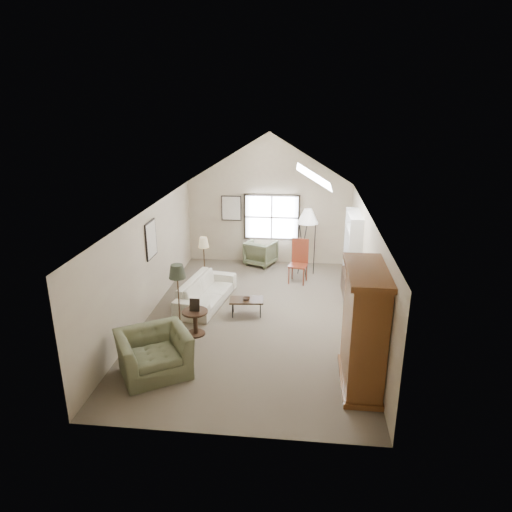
# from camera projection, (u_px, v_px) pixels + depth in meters

# --- Properties ---
(room_shell) EXTENTS (5.01, 8.01, 4.00)m
(room_shell) POSITION_uv_depth(u_px,v_px,m) (254.00, 182.00, 9.69)
(room_shell) COLOR #6D634E
(room_shell) RESTS_ON ground
(window) EXTENTS (1.72, 0.08, 1.42)m
(window) POSITION_uv_depth(u_px,v_px,m) (272.00, 217.00, 13.97)
(window) COLOR black
(window) RESTS_ON room_shell
(skylight) EXTENTS (0.80, 1.20, 0.52)m
(skylight) POSITION_uv_depth(u_px,v_px,m) (315.00, 176.00, 10.40)
(skylight) COLOR white
(skylight) RESTS_ON room_shell
(wall_art) EXTENTS (1.97, 3.71, 0.88)m
(wall_art) POSITION_uv_depth(u_px,v_px,m) (192.00, 223.00, 12.18)
(wall_art) COLOR black
(wall_art) RESTS_ON room_shell
(armoire) EXTENTS (0.60, 1.50, 2.20)m
(armoire) POSITION_uv_depth(u_px,v_px,m) (364.00, 329.00, 7.89)
(armoire) COLOR brown
(armoire) RESTS_ON ground
(tv_alcove) EXTENTS (0.32, 1.30, 2.10)m
(tv_alcove) POSITION_uv_depth(u_px,v_px,m) (352.00, 253.00, 11.62)
(tv_alcove) COLOR white
(tv_alcove) RESTS_ON ground
(media_console) EXTENTS (0.34, 1.18, 0.60)m
(media_console) POSITION_uv_depth(u_px,v_px,m) (349.00, 284.00, 11.90)
(media_console) COLOR #382316
(media_console) RESTS_ON ground
(tv_panel) EXTENTS (0.05, 0.90, 0.55)m
(tv_panel) POSITION_uv_depth(u_px,v_px,m) (351.00, 262.00, 11.70)
(tv_panel) COLOR black
(tv_panel) RESTS_ON media_console
(sofa) EXTENTS (1.22, 2.34, 0.65)m
(sofa) POSITION_uv_depth(u_px,v_px,m) (206.00, 291.00, 11.38)
(sofa) COLOR beige
(sofa) RESTS_ON ground
(armchair_near) EXTENTS (1.65, 1.60, 0.82)m
(armchair_near) POSITION_uv_depth(u_px,v_px,m) (154.00, 353.00, 8.44)
(armchair_near) COLOR #5B6245
(armchair_near) RESTS_ON ground
(armchair_far) EXTENTS (1.08, 1.09, 0.76)m
(armchair_far) POSITION_uv_depth(u_px,v_px,m) (261.00, 253.00, 14.10)
(armchair_far) COLOR #666B4B
(armchair_far) RESTS_ON ground
(coffee_table) EXTENTS (0.83, 0.52, 0.40)m
(coffee_table) POSITION_uv_depth(u_px,v_px,m) (247.00, 307.00, 10.79)
(coffee_table) COLOR #352315
(coffee_table) RESTS_ON ground
(bowl) EXTENTS (0.21, 0.21, 0.05)m
(bowl) POSITION_uv_depth(u_px,v_px,m) (246.00, 299.00, 10.72)
(bowl) COLOR #3E2819
(bowl) RESTS_ON coffee_table
(side_table) EXTENTS (0.64, 0.64, 0.56)m
(side_table) POSITION_uv_depth(u_px,v_px,m) (195.00, 323.00, 9.88)
(side_table) COLOR #352415
(side_table) RESTS_ON ground
(side_chair) EXTENTS (0.56, 0.56, 1.22)m
(side_chair) POSITION_uv_depth(u_px,v_px,m) (298.00, 262.00, 12.62)
(side_chair) COLOR maroon
(side_chair) RESTS_ON ground
(tripod_lamp) EXTENTS (0.71, 0.71, 2.03)m
(tripod_lamp) POSITION_uv_depth(u_px,v_px,m) (307.00, 243.00, 12.96)
(tripod_lamp) COLOR white
(tripod_lamp) RESTS_ON ground
(dark_lamp) EXTENTS (0.43, 0.43, 1.56)m
(dark_lamp) POSITION_uv_depth(u_px,v_px,m) (179.00, 297.00, 9.95)
(dark_lamp) COLOR #272C1F
(dark_lamp) RESTS_ON ground
(tan_lamp) EXTENTS (0.32, 0.32, 1.40)m
(tan_lamp) POSITION_uv_depth(u_px,v_px,m) (204.00, 261.00, 12.42)
(tan_lamp) COLOR tan
(tan_lamp) RESTS_ON ground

